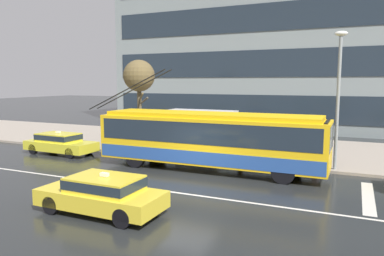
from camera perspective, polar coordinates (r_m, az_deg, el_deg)
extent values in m
plane|color=#222426|center=(15.93, -1.16, -8.78)|extent=(160.00, 160.00, 0.00)
cube|color=gray|center=(24.69, 8.37, -2.94)|extent=(80.00, 10.00, 0.14)
cube|color=beige|center=(15.76, 25.74, -9.67)|extent=(0.44, 4.40, 0.01)
cube|color=silver|center=(14.89, -3.16, -9.91)|extent=(72.00, 0.14, 0.01)
cube|color=yellow|center=(18.27, 2.71, -1.78)|extent=(11.40, 2.50, 2.23)
cube|color=yellow|center=(18.12, 2.73, 2.02)|extent=(10.71, 2.25, 0.20)
cube|color=#1E2833|center=(18.21, 2.72, -0.40)|extent=(10.94, 2.53, 1.03)
cube|color=#284E97|center=(18.40, 2.70, -3.98)|extent=(11.28, 2.53, 0.63)
cube|color=#1E2833|center=(17.00, 20.74, -1.40)|extent=(0.12, 2.20, 1.12)
cube|color=black|center=(16.94, 20.32, 0.53)|extent=(0.16, 1.90, 0.28)
cylinder|color=black|center=(20.55, -9.27, 5.85)|extent=(4.89, 0.06, 2.22)
cylinder|color=black|center=(19.96, -10.38, 5.79)|extent=(4.89, 0.06, 2.22)
cylinder|color=black|center=(18.52, 15.25, -5.10)|extent=(1.04, 0.30, 1.04)
cylinder|color=black|center=(16.40, 14.04, -6.64)|extent=(1.04, 0.30, 1.04)
cylinder|color=black|center=(20.98, -5.52, -3.44)|extent=(1.04, 0.30, 1.04)
cylinder|color=black|center=(19.14, -8.79, -4.53)|extent=(1.04, 0.30, 1.04)
cube|color=yellow|center=(12.89, -13.98, -10.52)|extent=(4.33, 1.84, 0.55)
cube|color=yellow|center=(12.64, -13.43, -8.43)|extent=(2.34, 1.58, 0.48)
cube|color=#1E2833|center=(12.63, -13.44, -8.32)|extent=(2.38, 1.59, 0.31)
cube|color=silver|center=(12.56, -13.48, -7.06)|extent=(0.28, 0.16, 0.12)
cylinder|color=black|center=(13.30, -21.08, -11.13)|extent=(0.62, 0.20, 0.62)
cylinder|color=black|center=(14.41, -16.44, -9.52)|extent=(0.62, 0.20, 0.62)
cylinder|color=black|center=(11.53, -10.81, -13.63)|extent=(0.62, 0.20, 0.62)
cylinder|color=black|center=(12.80, -6.55, -11.41)|extent=(0.62, 0.20, 0.62)
cube|color=yellow|center=(23.79, -19.73, -2.60)|extent=(4.59, 1.93, 0.55)
cube|color=yellow|center=(23.84, -20.09, -1.35)|extent=(2.50, 1.61, 0.48)
cube|color=#1E2833|center=(23.84, -20.09, -1.29)|extent=(2.54, 1.63, 0.31)
cube|color=silver|center=(23.80, -20.12, -0.61)|extent=(0.29, 0.17, 0.12)
cylinder|color=black|center=(23.36, -15.75, -3.12)|extent=(0.63, 0.22, 0.62)
cylinder|color=black|center=(22.23, -18.46, -3.73)|extent=(0.63, 0.22, 0.62)
cylinder|color=black|center=(25.43, -20.80, -2.49)|extent=(0.63, 0.22, 0.62)
cylinder|color=black|center=(24.39, -23.50, -3.02)|extent=(0.63, 0.22, 0.62)
cylinder|color=gray|center=(20.79, 5.63, -1.16)|extent=(0.08, 0.08, 2.47)
cylinder|color=gray|center=(22.32, -3.92, -0.57)|extent=(0.08, 0.08, 2.47)
cylinder|color=gray|center=(22.06, 6.74, -0.69)|extent=(0.08, 0.08, 2.47)
cylinder|color=gray|center=(23.51, -2.38, -0.16)|extent=(0.08, 0.08, 2.47)
cube|color=#99ADB2|center=(22.70, 2.03, -0.30)|extent=(3.71, 0.04, 1.97)
cube|color=#B2B2B7|center=(21.96, 1.39, 2.66)|extent=(4.21, 1.64, 0.08)
cube|color=brown|center=(22.52, 1.70, -2.50)|extent=(2.73, 0.36, 0.08)
cylinder|color=#5B5845|center=(20.47, 12.51, -3.78)|extent=(0.14, 0.14, 0.81)
cylinder|color=#5B5845|center=(20.61, 12.70, -3.71)|extent=(0.14, 0.14, 0.81)
cylinder|color=#4F3F2C|center=(20.42, 12.67, -1.77)|extent=(0.43, 0.43, 0.63)
sphere|color=tan|center=(20.36, 12.70, -0.61)|extent=(0.20, 0.20, 0.20)
cone|color=gold|center=(20.43, 12.86, 0.20)|extent=(1.25, 1.25, 0.25)
cylinder|color=#333333|center=(20.50, 12.82, -1.19)|extent=(0.02, 0.02, 0.76)
cylinder|color=#594754|center=(20.67, 18.54, -3.80)|extent=(0.14, 0.14, 0.87)
cylinder|color=#594754|center=(20.61, 18.95, -3.85)|extent=(0.14, 0.14, 0.87)
cylinder|color=#221F39|center=(20.51, 18.83, -1.78)|extent=(0.45, 0.45, 0.63)
sphere|color=tan|center=(20.45, 18.88, -0.60)|extent=(0.22, 0.22, 0.22)
cone|color=gold|center=(20.46, 18.60, 0.24)|extent=(1.52, 1.52, 0.31)
cylinder|color=#333333|center=(20.53, 18.54, -1.28)|extent=(0.02, 0.02, 0.78)
cylinder|color=#504746|center=(20.38, 7.35, -3.74)|extent=(0.14, 0.14, 0.79)
cylinder|color=#504746|center=(20.32, 7.76, -3.78)|extent=(0.14, 0.14, 0.79)
cylinder|color=navy|center=(20.23, 7.59, -1.79)|extent=(0.41, 0.41, 0.62)
sphere|color=tan|center=(20.17, 7.61, -0.62)|extent=(0.22, 0.22, 0.22)
cone|color=#308C4B|center=(20.08, 7.94, 0.18)|extent=(1.28, 1.28, 0.29)
cylinder|color=#333333|center=(20.15, 7.91, -1.31)|extent=(0.02, 0.02, 0.77)
cylinder|color=#19212D|center=(24.07, -2.04, -1.88)|extent=(0.14, 0.14, 0.90)
cylinder|color=#19212D|center=(24.12, -2.40, -1.86)|extent=(0.14, 0.14, 0.90)
cylinder|color=#311C35|center=(23.99, -2.23, -0.13)|extent=(0.40, 0.40, 0.58)
sphere|color=#DDB183|center=(23.94, -2.24, 0.83)|extent=(0.23, 0.23, 0.23)
cone|color=gold|center=(23.87, -1.97, 1.51)|extent=(1.38, 1.38, 0.30)
cylinder|color=#333333|center=(23.93, -1.96, 0.26)|extent=(0.02, 0.02, 0.75)
cylinder|color=gray|center=(18.88, 21.75, 3.48)|extent=(0.16, 0.16, 6.37)
ellipsoid|color=silver|center=(18.99, 22.23, 13.47)|extent=(0.60, 0.32, 0.24)
cylinder|color=brown|center=(25.86, -8.16, 2.22)|extent=(0.31, 0.31, 4.06)
cylinder|color=#4D4738|center=(25.49, -7.56, 4.18)|extent=(0.91, 0.38, 0.61)
cylinder|color=brown|center=(25.28, -7.94, 4.82)|extent=(0.87, 0.86, 0.65)
cylinder|color=brown|center=(25.29, -7.93, 6.35)|extent=(0.89, 0.82, 0.83)
cylinder|color=brown|center=(25.64, -9.31, 6.43)|extent=(0.82, 0.89, 0.79)
sphere|color=brown|center=(25.77, -8.26, 8.06)|extent=(2.19, 2.19, 2.19)
cube|color=gray|center=(38.16, 10.81, 14.93)|extent=(27.37, 10.65, 19.19)
cube|color=#1E2833|center=(32.70, 8.33, 3.14)|extent=(25.73, 0.06, 2.30)
cube|color=#1E2833|center=(32.66, 8.45, 9.87)|extent=(25.73, 0.06, 2.30)
cube|color=#1E2833|center=(33.06, 8.58, 16.53)|extent=(25.73, 0.06, 2.30)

